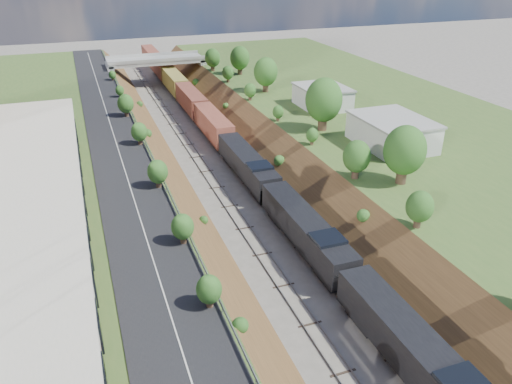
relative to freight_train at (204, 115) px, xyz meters
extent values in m
cube|color=#3D5D26|center=(30.40, -23.86, -0.25)|extent=(44.00, 180.00, 5.00)
cube|color=brown|center=(-13.60, -23.86, -2.75)|extent=(10.00, 180.00, 10.00)
cube|color=brown|center=(8.40, -23.86, -2.75)|extent=(10.00, 180.00, 10.00)
cube|color=gray|center=(-5.20, -23.86, -2.66)|extent=(1.58, 180.00, 0.18)
cube|color=gray|center=(0.00, -23.86, -2.66)|extent=(1.58, 180.00, 0.18)
cube|color=black|center=(-18.10, -23.86, 2.30)|extent=(8.00, 180.00, 0.10)
cube|color=#99999E|center=(-14.00, -23.86, 2.80)|extent=(0.06, 171.00, 0.30)
cube|color=brown|center=(-30.60, -45.86, 3.35)|extent=(14.00, 62.00, 2.20)
cube|color=beige|center=(-30.60, -45.86, 6.60)|extent=(14.00, 62.00, 4.30)
cube|color=gray|center=(-14.10, 38.14, 0.35)|extent=(1.50, 8.00, 6.20)
cube|color=gray|center=(8.90, 38.14, 0.35)|extent=(1.50, 8.00, 6.20)
cube|color=gray|center=(-2.60, 38.14, 3.45)|extent=(24.00, 8.00, 1.00)
cube|color=gray|center=(-2.60, 34.14, 4.25)|extent=(24.00, 0.30, 0.80)
cube|color=gray|center=(-2.60, 42.14, 4.25)|extent=(24.00, 0.30, 0.80)
cube|color=silver|center=(20.90, -31.86, 4.25)|extent=(9.00, 12.00, 4.00)
cube|color=silver|center=(20.40, -9.86, 4.05)|extent=(8.00, 10.00, 3.60)
cylinder|color=#473323|center=(14.40, -43.86, 3.57)|extent=(1.30, 1.30, 2.62)
ellipsoid|color=#2E5B20|center=(14.40, -43.86, 6.72)|extent=(5.25, 5.25, 6.30)
cylinder|color=#473323|center=(-14.40, -63.86, 2.87)|extent=(0.66, 0.66, 1.22)
ellipsoid|color=#2E5B20|center=(-14.40, -63.86, 4.34)|extent=(2.45, 2.45, 2.94)
cube|color=black|center=(0.00, -67.25, -0.19)|extent=(3.29, 19.75, 3.31)
cube|color=black|center=(0.00, -46.51, -0.19)|extent=(3.29, 19.75, 3.31)
cube|color=black|center=(0.00, -25.76, -0.19)|extent=(3.29, 19.75, 3.31)
cube|color=brown|center=(0.00, 28.76, 0.13)|extent=(3.29, 87.29, 3.95)
camera|label=1|loc=(-22.47, -91.62, 28.99)|focal=35.00mm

